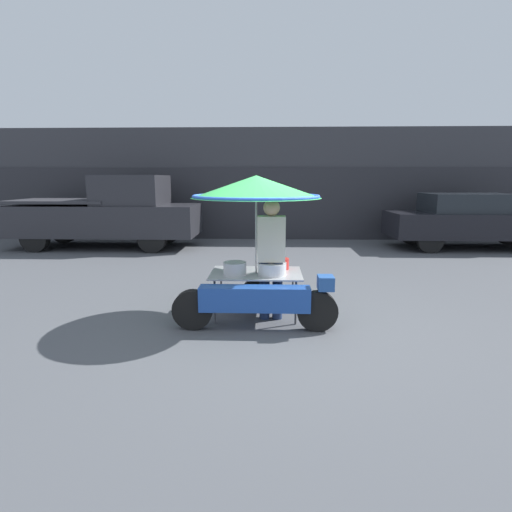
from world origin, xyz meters
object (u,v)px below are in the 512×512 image
at_px(vendor_motorcycle_cart, 257,210).
at_px(vendor_person, 271,253).
at_px(pickup_truck, 108,214).
at_px(parked_car, 472,220).

xyz_separation_m(vendor_motorcycle_cart, vendor_person, (0.21, -0.06, -0.58)).
height_order(vendor_motorcycle_cart, vendor_person, vendor_motorcycle_cart).
relative_size(vendor_motorcycle_cart, vendor_person, 1.28).
bearing_deg(pickup_truck, vendor_person, -51.38).
bearing_deg(vendor_person, parked_car, 46.51).
height_order(parked_car, pickup_truck, pickup_truck).
distance_m(parked_car, pickup_truck, 10.23).
xyz_separation_m(vendor_person, pickup_truck, (-4.60, 5.76, 0.02)).
relative_size(vendor_motorcycle_cart, parked_car, 0.47).
bearing_deg(vendor_person, vendor_motorcycle_cart, 163.08).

